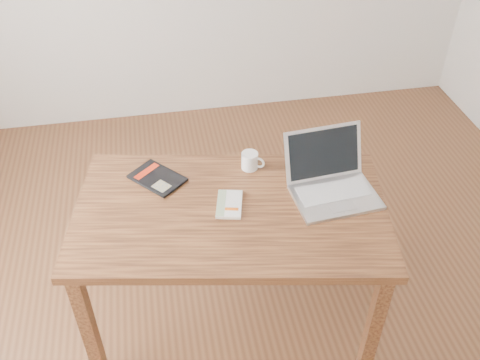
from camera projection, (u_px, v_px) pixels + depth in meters
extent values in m
plane|color=#54321C|center=(256.00, 315.00, 2.74)|extent=(4.00, 4.00, 0.00)
cube|color=#502E18|center=(231.00, 212.00, 2.27)|extent=(1.43, 0.98, 0.04)
cube|color=#502E18|center=(89.00, 329.00, 2.26)|extent=(0.07, 0.07, 0.71)
cube|color=#502E18|center=(373.00, 328.00, 2.26)|extent=(0.07, 0.07, 0.71)
cube|color=#502E18|center=(115.00, 222.00, 2.75)|extent=(0.07, 0.07, 0.71)
cube|color=#502E18|center=(349.00, 222.00, 2.75)|extent=(0.07, 0.07, 0.71)
cube|color=silver|center=(229.00, 204.00, 2.26)|extent=(0.14, 0.19, 0.01)
cube|color=silver|center=(229.00, 204.00, 2.26)|extent=(0.14, 0.19, 0.01)
cube|color=gray|center=(221.00, 203.00, 2.26)|extent=(0.07, 0.17, 0.00)
cube|color=#CD530E|center=(232.00, 209.00, 2.23)|extent=(0.06, 0.03, 0.00)
cube|color=black|center=(157.00, 178.00, 2.40)|extent=(0.27, 0.28, 0.01)
cube|color=#AF230C|center=(147.00, 171.00, 2.43)|extent=(0.12, 0.11, 0.00)
cube|color=gray|center=(161.00, 186.00, 2.35)|extent=(0.09, 0.09, 0.00)
cube|color=silver|center=(336.00, 197.00, 2.30)|extent=(0.38, 0.28, 0.02)
cube|color=silver|center=(333.00, 191.00, 2.31)|extent=(0.32, 0.16, 0.00)
cube|color=#BCBCC1|center=(343.00, 207.00, 2.24)|extent=(0.11, 0.06, 0.00)
cube|color=silver|center=(323.00, 153.00, 2.34)|extent=(0.36, 0.12, 0.22)
cube|color=black|center=(324.00, 153.00, 2.34)|extent=(0.33, 0.11, 0.20)
cylinder|color=white|center=(250.00, 161.00, 2.44)|extent=(0.08, 0.08, 0.08)
cylinder|color=black|center=(250.00, 154.00, 2.42)|extent=(0.06, 0.06, 0.01)
torus|color=white|center=(259.00, 163.00, 2.43)|extent=(0.05, 0.04, 0.06)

